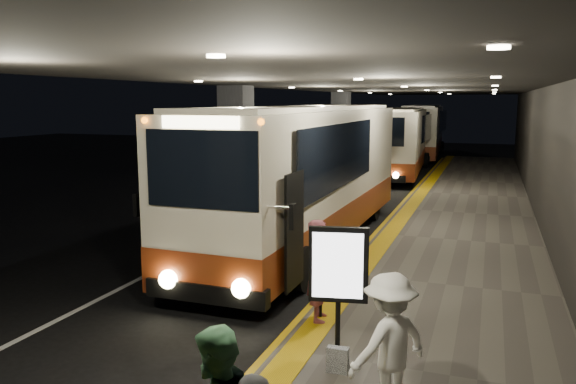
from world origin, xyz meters
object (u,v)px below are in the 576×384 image
Objects in this scene: coach_second at (400,144)px; info_sign at (338,267)px; passenger_boarding at (320,270)px; passenger_waiting_white at (389,343)px; stanchion_post at (321,289)px; coach_third at (422,134)px; coach_main at (306,182)px; bag_polka at (338,360)px.

coach_second is 22.64m from info_sign.
passenger_boarding reaches higher than passenger_waiting_white.
coach_second is 21.50m from stanchion_post.
info_sign is at bearing -88.66° from coach_third.
coach_main reaches higher than coach_second.
coach_second reaches higher than bag_polka.
coach_third is at bearing 93.46° from stanchion_post.
passenger_boarding is (1.89, -31.21, -0.66)m from coach_third.
coach_second is 10.73× the size of stanchion_post.
coach_main is 11.49× the size of stanchion_post.
passenger_boarding is at bearing -89.60° from coach_third.
coach_third is 5.95× the size of info_sign.
passenger_boarding is at bearing 109.04° from info_sign.
coach_third is 10.99× the size of stanchion_post.
bag_polka is at bearing -88.39° from coach_third.
coach_second is 9.70m from coach_third.
coach_second is at bearing -93.35° from coach_third.
passenger_boarding is 4.85× the size of bag_polka.
passenger_waiting_white is 1.70× the size of stanchion_post.
coach_third reaches higher than bag_polka.
coach_third reaches higher than stanchion_post.
coach_second reaches higher than passenger_boarding.
stanchion_post is at bearing -89.60° from coach_third.
passenger_waiting_white is (1.65, -2.53, -0.02)m from passenger_boarding.
coach_second is at bearing 96.72° from bag_polka.
coach_third is (0.05, 9.70, 0.04)m from coach_second.
coach_main reaches higher than stanchion_post.
passenger_boarding reaches higher than bag_polka.
coach_main is at bearing 110.72° from stanchion_post.
bag_polka is at bearing -67.55° from coach_main.
coach_second is 21.61m from passenger_boarding.
coach_third is 30.84× the size of bag_polka.
coach_third reaches higher than coach_second.
coach_third is 33.12m from bag_polka.
coach_second is at bearing -9.98° from passenger_boarding.
coach_second is 5.81× the size of info_sign.
passenger_waiting_white reaches higher than stanchion_post.
stanchion_post is (1.88, -31.09, -1.04)m from coach_third.
bag_polka is (2.70, -32.98, -1.38)m from coach_third.
info_sign is at bearing 105.27° from bag_polka.
coach_main is at bearing -94.06° from coach_second.
passenger_waiting_white is at bearing -162.10° from passenger_boarding.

